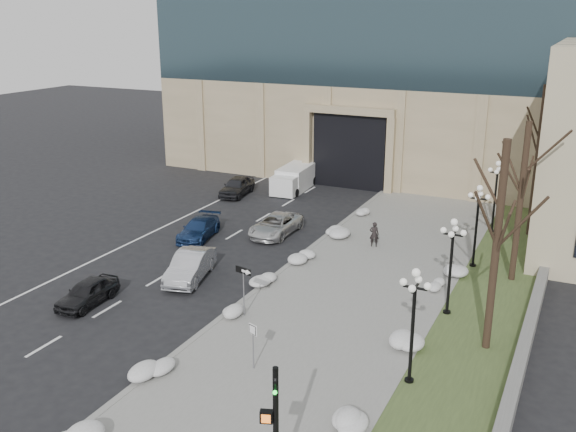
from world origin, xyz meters
name	(u,v)px	position (x,y,z in m)	size (l,w,h in m)	color
ground	(136,411)	(0.00, 0.00, 0.00)	(160.00, 160.00, 0.00)	black
sidewalk	(361,284)	(3.50, 14.00, 0.06)	(9.00, 40.00, 0.12)	gray
curb	(284,269)	(-1.00, 14.00, 0.07)	(0.30, 40.00, 0.14)	gray
grass_strip	(489,308)	(10.00, 14.00, 0.05)	(4.00, 40.00, 0.10)	#3B4C26
stone_wall	(538,294)	(12.00, 16.00, 0.35)	(0.50, 30.00, 0.70)	gray
car_a	(87,292)	(-7.71, 6.05, 0.62)	(1.46, 3.63, 1.24)	black
car_b	(190,266)	(-4.96, 10.80, 0.74)	(1.57, 4.50, 1.48)	#B8B9C0
car_c	(199,229)	(-8.16, 16.48, 0.61)	(1.71, 4.21, 1.22)	navy
car_d	(276,225)	(-4.09, 19.18, 0.65)	(2.14, 4.64, 1.29)	silver
car_e	(237,186)	(-11.00, 26.14, 0.72)	(1.70, 4.22, 1.44)	#28292D
pedestrian	(374,234)	(2.34, 19.54, 0.89)	(0.56, 0.37, 1.54)	black
box_truck	(295,179)	(-7.69, 29.63, 0.89)	(2.40, 5.90, 1.83)	white
one_way_sign	(246,277)	(0.03, 8.02, 2.09)	(0.94, 0.37, 2.53)	slate
keep_sign	(253,337)	(2.49, 4.20, 1.50)	(0.42, 0.18, 2.04)	slate
snow_clump_b	(155,372)	(-0.64, 2.02, 0.30)	(1.10, 1.60, 0.36)	silver
snow_clump_c	(230,316)	(-0.50, 7.44, 0.30)	(1.10, 1.60, 0.36)	silver
snow_clump_d	(267,281)	(-0.87, 11.75, 0.30)	(1.10, 1.60, 0.36)	silver
snow_clump_e	(301,258)	(-0.61, 15.47, 0.30)	(1.10, 1.60, 0.36)	silver
snow_clump_f	(336,232)	(-0.48, 20.52, 0.30)	(1.10, 1.60, 0.36)	silver
snow_clump_g	(360,211)	(-0.61, 25.38, 0.30)	(1.10, 1.60, 0.36)	silver
snow_clump_h	(356,419)	(7.40, 2.57, 0.30)	(1.10, 1.60, 0.36)	silver
snow_clump_i	(407,342)	(7.50, 8.57, 0.30)	(1.10, 1.60, 0.36)	silver
snow_clump_j	(444,286)	(7.57, 15.11, 0.30)	(1.10, 1.60, 0.36)	silver
snow_clump_k	(452,272)	(7.55, 17.05, 0.30)	(1.10, 1.60, 0.36)	silver
lamppost_a	(414,311)	(8.30, 6.00, 3.07)	(1.18, 1.18, 4.76)	black
lamppost_b	(452,254)	(8.30, 12.50, 3.07)	(1.18, 1.18, 4.76)	black
lamppost_c	(477,215)	(8.30, 19.00, 3.07)	(1.18, 1.18, 4.76)	black
lamppost_d	(496,187)	(8.30, 25.50, 3.07)	(1.18, 1.18, 4.76)	black
tree_near	(499,218)	(10.50, 10.00, 5.83)	(3.20, 3.20, 9.00)	black
tree_mid	(523,180)	(10.50, 18.00, 5.50)	(3.20, 3.20, 8.50)	black
tree_far	(540,140)	(10.50, 26.00, 6.15)	(3.20, 3.20, 9.50)	black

